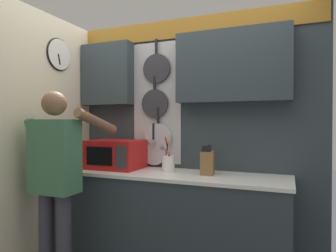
# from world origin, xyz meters

# --- Properties ---
(base_cabinet_counter) EXTENTS (2.14, 0.60, 0.91)m
(base_cabinet_counter) POSITION_xyz_m (0.00, -0.00, 0.45)
(base_cabinet_counter) COLOR #2D383D
(base_cabinet_counter) RESTS_ON ground_plane
(back_wall_unit) EXTENTS (2.71, 0.20, 2.38)m
(back_wall_unit) POSITION_xyz_m (0.02, 0.26, 1.48)
(back_wall_unit) COLOR #2D383D
(back_wall_unit) RESTS_ON ground_plane
(side_wall) EXTENTS (0.07, 1.60, 2.38)m
(side_wall) POSITION_xyz_m (-1.09, -0.41, 1.21)
(side_wall) COLOR beige
(side_wall) RESTS_ON ground_plane
(microwave) EXTENTS (0.51, 0.40, 0.28)m
(microwave) POSITION_xyz_m (-0.57, 0.04, 1.05)
(microwave) COLOR red
(microwave) RESTS_ON base_cabinet_counter
(knife_block) EXTENTS (0.13, 0.16, 0.26)m
(knife_block) POSITION_xyz_m (0.36, 0.04, 1.01)
(knife_block) COLOR brown
(knife_block) RESTS_ON base_cabinet_counter
(utensil_crock) EXTENTS (0.12, 0.12, 0.35)m
(utensil_crock) POSITION_xyz_m (-0.01, 0.04, 1.00)
(utensil_crock) COLOR white
(utensil_crock) RESTS_ON base_cabinet_counter
(person) EXTENTS (0.54, 0.63, 1.62)m
(person) POSITION_xyz_m (-0.74, -0.60, 0.96)
(person) COLOR #383842
(person) RESTS_ON ground_plane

